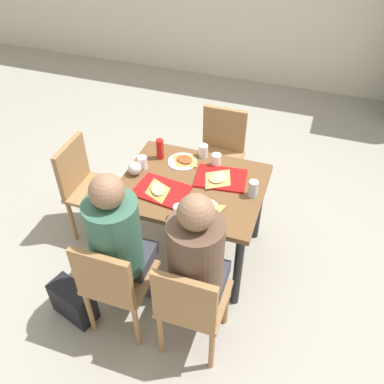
# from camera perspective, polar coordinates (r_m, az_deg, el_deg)

# --- Properties ---
(ground_plane) EXTENTS (10.00, 10.00, 0.02)m
(ground_plane) POSITION_cam_1_polar(r_m,az_deg,el_deg) (3.48, 0.00, -8.25)
(ground_plane) COLOR #9E998E
(main_table) EXTENTS (1.01, 0.81, 0.73)m
(main_table) POSITION_cam_1_polar(r_m,az_deg,el_deg) (3.03, 0.00, -0.45)
(main_table) COLOR brown
(main_table) RESTS_ON ground_plane
(chair_near_left) EXTENTS (0.40, 0.40, 0.85)m
(chair_near_left) POSITION_cam_1_polar(r_m,az_deg,el_deg) (2.71, -10.67, -11.89)
(chair_near_left) COLOR #9E7247
(chair_near_left) RESTS_ON ground_plane
(chair_near_right) EXTENTS (0.40, 0.40, 0.85)m
(chair_near_right) POSITION_cam_1_polar(r_m,az_deg,el_deg) (2.58, -0.29, -14.98)
(chair_near_right) COLOR #9E7247
(chair_near_right) RESTS_ON ground_plane
(chair_far_side) EXTENTS (0.40, 0.40, 0.85)m
(chair_far_side) POSITION_cam_1_polar(r_m,az_deg,el_deg) (3.70, 3.93, 5.81)
(chair_far_side) COLOR #9E7247
(chair_far_side) RESTS_ON ground_plane
(chair_left_end) EXTENTS (0.40, 0.40, 0.85)m
(chair_left_end) POSITION_cam_1_polar(r_m,az_deg,el_deg) (3.43, -14.23, 1.15)
(chair_left_end) COLOR #9E7247
(chair_left_end) RESTS_ON ground_plane
(person_in_red) EXTENTS (0.32, 0.42, 1.26)m
(person_in_red) POSITION_cam_1_polar(r_m,az_deg,el_deg) (2.60, -9.95, -6.33)
(person_in_red) COLOR #383842
(person_in_red) RESTS_ON ground_plane
(person_in_brown_jacket) EXTENTS (0.32, 0.42, 1.26)m
(person_in_brown_jacket) POSITION_cam_1_polar(r_m,az_deg,el_deg) (2.46, 0.76, -9.21)
(person_in_brown_jacket) COLOR #383842
(person_in_brown_jacket) RESTS_ON ground_plane
(tray_red_near) EXTENTS (0.39, 0.30, 0.02)m
(tray_red_near) POSITION_cam_1_polar(r_m,az_deg,el_deg) (2.90, -4.21, 0.18)
(tray_red_near) COLOR #B21414
(tray_red_near) RESTS_ON main_table
(tray_red_far) EXTENTS (0.39, 0.30, 0.02)m
(tray_red_far) POSITION_cam_1_polar(r_m,az_deg,el_deg) (3.01, 3.94, 1.90)
(tray_red_far) COLOR #B21414
(tray_red_far) RESTS_ON main_table
(paper_plate_center) EXTENTS (0.22, 0.22, 0.01)m
(paper_plate_center) POSITION_cam_1_polar(r_m,az_deg,el_deg) (3.16, -1.32, 4.16)
(paper_plate_center) COLOR white
(paper_plate_center) RESTS_ON main_table
(paper_plate_near_edge) EXTENTS (0.22, 0.22, 0.01)m
(paper_plate_near_edge) POSITION_cam_1_polar(r_m,az_deg,el_deg) (2.76, 1.51, -2.36)
(paper_plate_near_edge) COLOR white
(paper_plate_near_edge) RESTS_ON main_table
(pizza_slice_a) EXTENTS (0.22, 0.24, 0.02)m
(pizza_slice_a) POSITION_cam_1_polar(r_m,az_deg,el_deg) (2.89, -4.69, 0.33)
(pizza_slice_a) COLOR #C68C47
(pizza_slice_a) RESTS_ON tray_red_near
(pizza_slice_b) EXTENTS (0.22, 0.25, 0.02)m
(pizza_slice_b) POSITION_cam_1_polar(r_m,az_deg,el_deg) (2.98, 3.55, 1.92)
(pizza_slice_b) COLOR tan
(pizza_slice_b) RESTS_ON tray_red_far
(pizza_slice_c) EXTENTS (0.22, 0.19, 0.02)m
(pizza_slice_c) POSITION_cam_1_polar(r_m,az_deg,el_deg) (3.16, -1.01, 4.40)
(pizza_slice_c) COLOR #C68C47
(pizza_slice_c) RESTS_ON paper_plate_center
(pizza_slice_d) EXTENTS (0.26, 0.26, 0.02)m
(pizza_slice_d) POSITION_cam_1_polar(r_m,az_deg,el_deg) (2.73, 1.71, -2.66)
(pizza_slice_d) COLOR tan
(pizza_slice_d) RESTS_ON paper_plate_near_edge
(plastic_cup_a) EXTENTS (0.07, 0.07, 0.10)m
(plastic_cup_a) POSITION_cam_1_polar(r_m,az_deg,el_deg) (3.19, 1.55, 5.63)
(plastic_cup_a) COLOR white
(plastic_cup_a) RESTS_ON main_table
(plastic_cup_b) EXTENTS (0.07, 0.07, 0.10)m
(plastic_cup_b) POSITION_cam_1_polar(r_m,az_deg,el_deg) (2.68, -1.84, -2.75)
(plastic_cup_b) COLOR white
(plastic_cup_b) RESTS_ON main_table
(plastic_cup_c) EXTENTS (0.07, 0.07, 0.10)m
(plastic_cup_c) POSITION_cam_1_polar(r_m,az_deg,el_deg) (3.09, -6.77, 4.00)
(plastic_cup_c) COLOR white
(plastic_cup_c) RESTS_ON main_table
(plastic_cup_d) EXTENTS (0.07, 0.07, 0.10)m
(plastic_cup_d) POSITION_cam_1_polar(r_m,az_deg,el_deg) (3.10, 3.33, 4.36)
(plastic_cup_d) COLOR white
(plastic_cup_d) RESTS_ON main_table
(soda_can) EXTENTS (0.07, 0.07, 0.12)m
(soda_can) POSITION_cam_1_polar(r_m,az_deg,el_deg) (2.86, 8.32, 0.45)
(soda_can) COLOR #B7BCC6
(soda_can) RESTS_ON main_table
(condiment_bottle) EXTENTS (0.06, 0.06, 0.16)m
(condiment_bottle) POSITION_cam_1_polar(r_m,az_deg,el_deg) (3.17, -4.37, 5.86)
(condiment_bottle) COLOR red
(condiment_bottle) RESTS_ON main_table
(foil_bundle) EXTENTS (0.10, 0.10, 0.10)m
(foil_bundle) POSITION_cam_1_polar(r_m,az_deg,el_deg) (3.05, -7.82, 3.20)
(foil_bundle) COLOR silver
(foil_bundle) RESTS_ON main_table
(handbag) EXTENTS (0.35, 0.25, 0.28)m
(handbag) POSITION_cam_1_polar(r_m,az_deg,el_deg) (3.13, -15.85, -14.13)
(handbag) COLOR black
(handbag) RESTS_ON ground_plane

